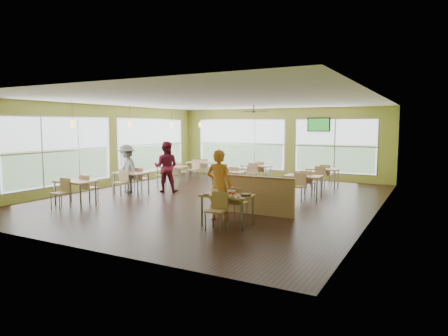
{
  "coord_description": "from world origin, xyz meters",
  "views": [
    {
      "loc": [
        6.41,
        -11.37,
        2.39
      ],
      "look_at": [
        0.78,
        -0.9,
        1.14
      ],
      "focal_mm": 32.0,
      "sensor_mm": 36.0,
      "label": 1
    }
  ],
  "objects_px": {
    "main_table": "(227,199)",
    "half_wall_divider": "(252,195)",
    "man_plaid": "(219,185)",
    "food_basket": "(246,195)"
  },
  "relations": [
    {
      "from": "main_table",
      "to": "man_plaid",
      "type": "height_order",
      "value": "man_plaid"
    },
    {
      "from": "man_plaid",
      "to": "food_basket",
      "type": "height_order",
      "value": "man_plaid"
    },
    {
      "from": "half_wall_divider",
      "to": "food_basket",
      "type": "relative_size",
      "value": 8.88
    },
    {
      "from": "main_table",
      "to": "man_plaid",
      "type": "bearing_deg",
      "value": 140.65
    },
    {
      "from": "main_table",
      "to": "half_wall_divider",
      "type": "bearing_deg",
      "value": 90.0
    },
    {
      "from": "main_table",
      "to": "food_basket",
      "type": "distance_m",
      "value": 0.51
    },
    {
      "from": "man_plaid",
      "to": "food_basket",
      "type": "relative_size",
      "value": 6.7
    },
    {
      "from": "half_wall_divider",
      "to": "main_table",
      "type": "bearing_deg",
      "value": -90.0
    },
    {
      "from": "main_table",
      "to": "half_wall_divider",
      "type": "xyz_separation_m",
      "value": [
        0.0,
        1.45,
        -0.11
      ]
    },
    {
      "from": "half_wall_divider",
      "to": "man_plaid",
      "type": "distance_m",
      "value": 1.24
    }
  ]
}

